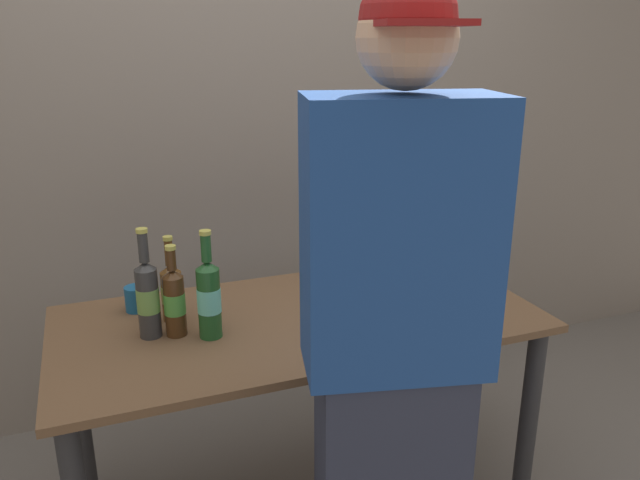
# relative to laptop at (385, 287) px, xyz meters

# --- Properties ---
(desk) EXTENTS (1.54, 0.73, 0.75)m
(desk) POSITION_rel_laptop_xyz_m (-0.31, -0.01, -0.17)
(desk) COLOR brown
(desk) RESTS_ON ground
(laptop) EXTENTS (0.34, 0.29, 0.22)m
(laptop) POSITION_rel_laptop_xyz_m (0.00, 0.00, 0.00)
(laptop) COLOR #383D4C
(laptop) RESTS_ON desk
(beer_bottle_dark) EXTENTS (0.07, 0.07, 0.33)m
(beer_bottle_dark) POSITION_rel_laptop_xyz_m (-0.61, -0.05, 0.08)
(beer_bottle_dark) COLOR #1E5123
(beer_bottle_dark) RESTS_ON desk
(beer_bottle_brown) EXTENTS (0.07, 0.07, 0.28)m
(beer_bottle_brown) POSITION_rel_laptop_xyz_m (-0.70, 0.11, 0.05)
(beer_bottle_brown) COLOR brown
(beer_bottle_brown) RESTS_ON desk
(beer_bottle_green) EXTENTS (0.06, 0.06, 0.28)m
(beer_bottle_green) POSITION_rel_laptop_xyz_m (-0.70, -0.00, 0.06)
(beer_bottle_green) COLOR #472B14
(beer_bottle_green) RESTS_ON desk
(beer_bottle_amber) EXTENTS (0.07, 0.07, 0.34)m
(beer_bottle_amber) POSITION_rel_laptop_xyz_m (-0.78, 0.01, 0.08)
(beer_bottle_amber) COLOR #333333
(beer_bottle_amber) RESTS_ON desk
(person_figure) EXTENTS (0.46, 0.35, 1.74)m
(person_figure) POSITION_rel_laptop_xyz_m (-0.28, -0.59, 0.09)
(person_figure) COLOR #2D3347
(person_figure) RESTS_ON ground
(coffee_mug) EXTENTS (0.10, 0.07, 0.08)m
(coffee_mug) POSITION_rel_laptop_xyz_m (-0.80, 0.22, -0.01)
(coffee_mug) COLOR #19598C
(coffee_mug) RESTS_ON desk
(back_wall) EXTENTS (6.00, 0.10, 2.60)m
(back_wall) POSITION_rel_laptop_xyz_m (-0.31, 0.87, 0.50)
(back_wall) COLOR gray
(back_wall) RESTS_ON ground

